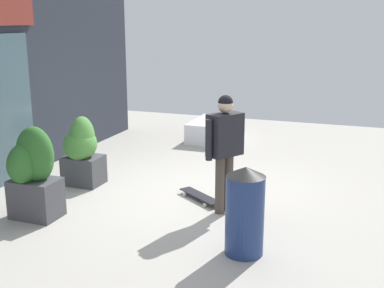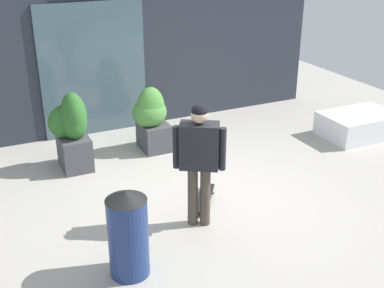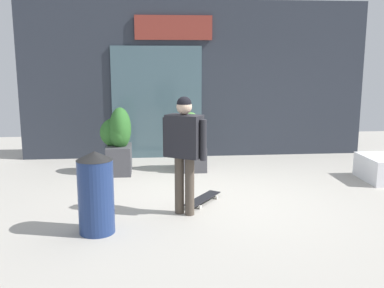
{
  "view_description": "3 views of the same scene",
  "coord_description": "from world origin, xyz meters",
  "views": [
    {
      "loc": [
        -6.73,
        -2.37,
        2.62
      ],
      "look_at": [
        -0.39,
        -0.07,
        0.89
      ],
      "focal_mm": 45.86,
      "sensor_mm": 36.0,
      "label": 1
    },
    {
      "loc": [
        -3.0,
        -5.52,
        3.53
      ],
      "look_at": [
        -0.39,
        -0.07,
        0.89
      ],
      "focal_mm": 46.2,
      "sensor_mm": 36.0,
      "label": 2
    },
    {
      "loc": [
        -0.99,
        -6.53,
        2.15
      ],
      "look_at": [
        -0.39,
        -0.07,
        0.89
      ],
      "focal_mm": 41.69,
      "sensor_mm": 36.0,
      "label": 3
    }
  ],
  "objects": [
    {
      "name": "skateboarder",
      "position": [
        -0.54,
        -0.6,
        1.01
      ],
      "size": [
        0.57,
        0.47,
        1.64
      ],
      "rotation": [
        0.0,
        0.0,
        1.02
      ],
      "color": "#4C4238",
      "rests_on": "ground_plane"
    },
    {
      "name": "skateboard",
      "position": [
        -0.23,
        -0.14,
        0.06
      ],
      "size": [
        0.63,
        0.78,
        0.08
      ],
      "rotation": [
        0.0,
        0.0,
        0.95
      ],
      "color": "black",
      "rests_on": "ground_plane"
    },
    {
      "name": "building_facade",
      "position": [
        -0.04,
        3.2,
        1.66
      ],
      "size": [
        7.47,
        0.31,
        3.35
      ],
      "color": "#2D333D",
      "rests_on": "ground_plane"
    },
    {
      "name": "trash_bin",
      "position": [
        -1.68,
        -1.17,
        0.52
      ],
      "size": [
        0.45,
        0.45,
        1.04
      ],
      "color": "navy",
      "rests_on": "ground_plane"
    },
    {
      "name": "planter_box_left",
      "position": [
        -0.22,
        1.86,
        0.57
      ],
      "size": [
        0.6,
        0.6,
        1.14
      ],
      "color": "#47474C",
      "rests_on": "ground_plane"
    },
    {
      "name": "snow_ledge",
      "position": [
        3.44,
        0.8,
        0.22
      ],
      "size": [
        1.36,
        0.9,
        0.44
      ],
      "primitive_type": "cube",
      "color": "white",
      "rests_on": "ground_plane"
    },
    {
      "name": "planter_box_right",
      "position": [
        -1.59,
        1.76,
        0.66
      ],
      "size": [
        0.59,
        0.63,
        1.25
      ],
      "color": "#47474C",
      "rests_on": "ground_plane"
    },
    {
      "name": "ground_plane",
      "position": [
        0.0,
        0.0,
        0.0
      ],
      "size": [
        12.0,
        12.0,
        0.0
      ],
      "primitive_type": "plane",
      "color": "#B2ADA3"
    }
  ]
}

